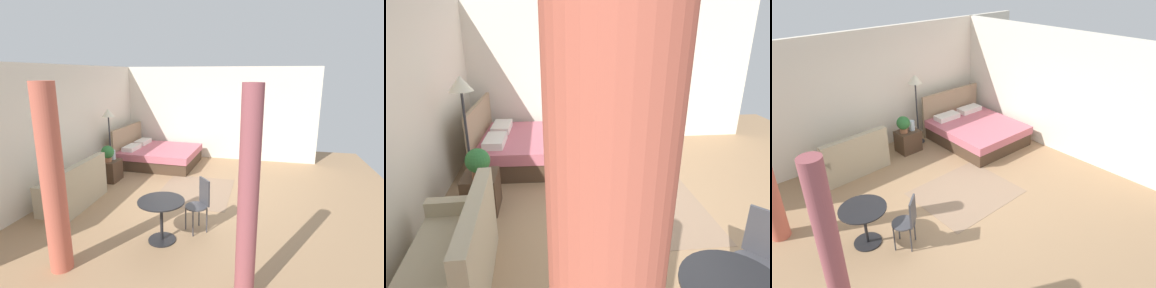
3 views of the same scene
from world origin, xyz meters
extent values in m
cube|color=#9E7A56|center=(0.00, 0.00, -0.01)|extent=(9.19, 8.83, 0.02)
cube|color=silver|center=(0.00, 2.92, 1.39)|extent=(9.19, 0.12, 2.79)
cube|color=silver|center=(3.10, 0.00, 1.39)|extent=(0.12, 5.83, 2.79)
cube|color=#93755B|center=(0.23, 0.02, 0.00)|extent=(1.84, 1.58, 0.01)
cube|color=#473323|center=(1.97, 1.46, 0.15)|extent=(1.78, 2.06, 0.30)
cube|color=#C66675|center=(1.97, 1.46, 0.39)|extent=(1.82, 2.10, 0.19)
cube|color=#997F60|center=(1.99, 2.49, 0.55)|extent=(1.79, 0.11, 1.09)
cube|color=white|center=(1.61, 2.19, 0.55)|extent=(0.63, 0.34, 0.12)
cube|color=white|center=(2.37, 2.17, 0.55)|extent=(0.63, 0.34, 0.12)
cube|color=tan|center=(-1.01, 2.27, 0.22)|extent=(1.48, 0.76, 0.44)
cube|color=tan|center=(-1.00, 1.99, 0.68)|extent=(1.46, 0.19, 0.48)
cube|color=tan|center=(-0.36, 2.30, 0.52)|extent=(0.17, 0.71, 0.16)
cube|color=tan|center=(-1.67, 2.25, 0.52)|extent=(0.17, 0.71, 0.16)
cube|color=#473323|center=(0.41, 2.23, 0.26)|extent=(0.51, 0.44, 0.51)
cylinder|color=#935B3D|center=(0.31, 2.21, 0.57)|extent=(0.18, 0.18, 0.11)
sphere|color=#2D6B33|center=(0.31, 2.21, 0.76)|extent=(0.31, 0.31, 0.31)
cylinder|color=silver|center=(0.53, 2.20, 0.63)|extent=(0.13, 0.13, 0.23)
cylinder|color=#2D2D33|center=(0.87, 2.45, 0.01)|extent=(0.29, 0.29, 0.02)
cylinder|color=#2D2D33|center=(0.87, 2.45, 0.77)|extent=(0.04, 0.04, 1.51)
cone|color=beige|center=(0.87, 2.45, 1.63)|extent=(0.32, 0.32, 0.20)
cylinder|color=black|center=(-1.87, 0.09, 0.01)|extent=(0.44, 0.44, 0.02)
cylinder|color=black|center=(-1.87, 0.09, 0.33)|extent=(0.05, 0.05, 0.66)
cylinder|color=black|center=(-1.87, 0.09, 0.67)|extent=(0.74, 0.74, 0.02)
cylinder|color=#3F3F44|center=(-1.45, -0.19, 0.22)|extent=(0.02, 0.02, 0.44)
cylinder|color=#3F3F44|center=(-1.64, -0.36, 0.22)|extent=(0.02, 0.02, 0.44)
cylinder|color=#3F3F44|center=(-1.27, -0.38, 0.22)|extent=(0.02, 0.02, 0.44)
cylinder|color=#3F3F44|center=(-1.47, -0.56, 0.22)|extent=(0.02, 0.02, 0.44)
cylinder|color=#3F3F44|center=(-1.46, -0.37, 0.45)|extent=(0.53, 0.53, 0.02)
cube|color=#3F3F44|center=(-1.35, -0.49, 0.68)|extent=(0.24, 0.22, 0.45)
cylinder|color=#994C51|center=(-2.85, -1.27, 1.26)|extent=(0.23, 0.23, 2.52)
camera|label=1|loc=(-5.91, -1.38, 2.61)|focal=27.85mm
camera|label=2|loc=(-3.50, 1.33, 2.38)|focal=30.25mm
camera|label=3|loc=(-3.65, -4.12, 4.02)|focal=32.82mm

